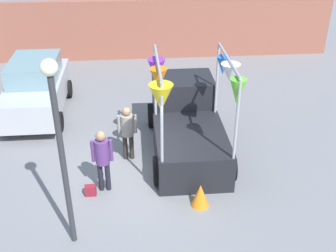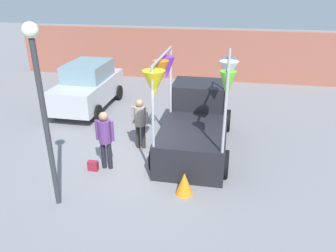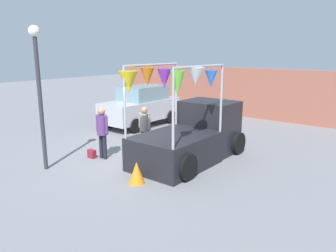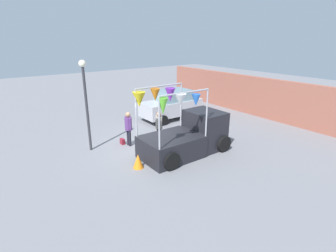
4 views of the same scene
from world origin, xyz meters
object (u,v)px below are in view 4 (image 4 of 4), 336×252
object	(u,v)px
person_vendor	(159,125)
folded_kite_bundle_tangerine	(138,161)
parked_car	(172,105)
handbag	(122,141)
street_lamp	(85,94)
vendor_truck	(188,134)
person_customer	(128,126)

from	to	relation	value
person_vendor	folded_kite_bundle_tangerine	size ratio (longest dim) A/B	2.70
parked_car	handbag	world-z (taller)	parked_car
person_vendor	street_lamp	distance (m)	3.76
person_vendor	vendor_truck	bearing A→B (deg)	16.33
person_vendor	handbag	bearing A→B (deg)	-121.33
person_customer	street_lamp	bearing A→B (deg)	-109.08
handbag	folded_kite_bundle_tangerine	distance (m)	2.74
street_lamp	folded_kite_bundle_tangerine	world-z (taller)	street_lamp
handbag	street_lamp	size ratio (longest dim) A/B	0.07
person_customer	person_vendor	distance (m)	1.51
vendor_truck	handbag	distance (m)	3.44
parked_car	folded_kite_bundle_tangerine	xyz separation A→B (m)	(4.72, -5.26, -0.64)
street_lamp	folded_kite_bundle_tangerine	distance (m)	3.89
folded_kite_bundle_tangerine	person_vendor	bearing A→B (deg)	127.78
person_customer	vendor_truck	bearing A→B (deg)	39.19
street_lamp	person_vendor	bearing A→B (deg)	68.75
person_customer	street_lamp	size ratio (longest dim) A/B	0.41
parked_car	handbag	xyz separation A→B (m)	(2.05, -4.64, -0.80)
folded_kite_bundle_tangerine	parked_car	bearing A→B (deg)	131.90
handbag	vendor_truck	bearing A→B (deg)	38.06
parked_car	person_customer	xyz separation A→B (m)	(2.40, -4.44, 0.09)
person_customer	handbag	world-z (taller)	person_customer
vendor_truck	handbag	world-z (taller)	vendor_truck
parked_car	person_vendor	world-z (taller)	parked_car
parked_car	folded_kite_bundle_tangerine	bearing A→B (deg)	-48.10
person_customer	folded_kite_bundle_tangerine	bearing A→B (deg)	-19.57
vendor_truck	folded_kite_bundle_tangerine	bearing A→B (deg)	-89.55
street_lamp	parked_car	bearing A→B (deg)	106.27
parked_car	person_customer	size ratio (longest dim) A/B	2.34
vendor_truck	person_vendor	world-z (taller)	vendor_truck
parked_car	person_vendor	size ratio (longest dim) A/B	2.47
parked_car	handbag	distance (m)	5.13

